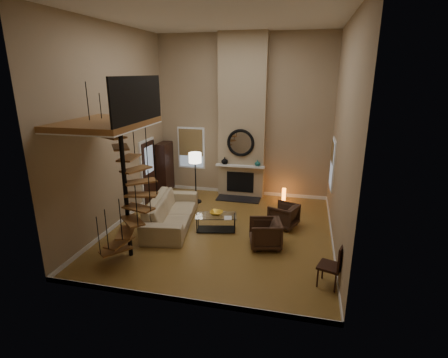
% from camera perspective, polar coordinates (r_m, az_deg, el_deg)
% --- Properties ---
extents(ground, '(6.00, 6.50, 0.01)m').
position_cam_1_polar(ground, '(9.82, -0.55, -8.53)').
color(ground, '#A67B35').
rests_on(ground, ground).
extents(back_wall, '(6.00, 0.02, 5.50)m').
position_cam_1_polar(back_wall, '(12.12, 3.16, 10.02)').
color(back_wall, tan).
rests_on(back_wall, ground).
extents(front_wall, '(6.00, 0.02, 5.50)m').
position_cam_1_polar(front_wall, '(5.94, -8.16, 2.32)').
color(front_wall, tan).
rests_on(front_wall, ground).
extents(left_wall, '(0.02, 6.50, 5.50)m').
position_cam_1_polar(left_wall, '(10.12, -17.48, 7.84)').
color(left_wall, tan).
rests_on(left_wall, ground).
extents(right_wall, '(0.02, 6.50, 5.50)m').
position_cam_1_polar(right_wall, '(8.76, 18.94, 6.36)').
color(right_wall, tan).
rests_on(right_wall, ground).
extents(ceiling, '(6.00, 6.50, 0.01)m').
position_cam_1_polar(ceiling, '(8.94, -0.65, 25.15)').
color(ceiling, silver).
rests_on(ceiling, back_wall).
extents(baseboard_back, '(6.00, 0.02, 0.12)m').
position_cam_1_polar(baseboard_back, '(12.73, 2.96, -2.09)').
color(baseboard_back, white).
rests_on(baseboard_back, ground).
extents(baseboard_front, '(6.00, 0.02, 0.12)m').
position_cam_1_polar(baseboard_front, '(7.13, -7.17, -19.05)').
color(baseboard_front, white).
rests_on(baseboard_front, ground).
extents(baseboard_left, '(0.02, 6.50, 0.12)m').
position_cam_1_polar(baseboard_left, '(10.85, -16.17, -6.30)').
color(baseboard_left, white).
rests_on(baseboard_left, ground).
extents(baseboard_right, '(0.02, 6.50, 0.12)m').
position_cam_1_polar(baseboard_right, '(9.60, 17.32, -9.59)').
color(baseboard_right, white).
rests_on(baseboard_right, ground).
extents(chimney_breast, '(1.60, 0.38, 5.50)m').
position_cam_1_polar(chimney_breast, '(11.94, 3.00, 9.91)').
color(chimney_breast, tan).
rests_on(chimney_breast, ground).
extents(hearth, '(1.50, 0.60, 0.04)m').
position_cam_1_polar(hearth, '(12.13, 2.37, -3.28)').
color(hearth, black).
rests_on(hearth, ground).
extents(firebox, '(0.95, 0.02, 0.72)m').
position_cam_1_polar(firebox, '(12.22, 2.67, -0.49)').
color(firebox, black).
rests_on(firebox, chimney_breast).
extents(mantel, '(1.70, 0.18, 0.06)m').
position_cam_1_polar(mantel, '(11.98, 2.63, 2.13)').
color(mantel, white).
rests_on(mantel, chimney_breast).
extents(mirror_frame, '(0.94, 0.10, 0.94)m').
position_cam_1_polar(mirror_frame, '(11.85, 2.74, 5.94)').
color(mirror_frame, black).
rests_on(mirror_frame, chimney_breast).
extents(mirror_disc, '(0.80, 0.01, 0.80)m').
position_cam_1_polar(mirror_disc, '(11.86, 2.75, 5.95)').
color(mirror_disc, white).
rests_on(mirror_disc, chimney_breast).
extents(vase_left, '(0.24, 0.24, 0.25)m').
position_cam_1_polar(vase_left, '(12.09, 0.11, 3.04)').
color(vase_left, black).
rests_on(vase_left, mantel).
extents(vase_right, '(0.20, 0.20, 0.21)m').
position_cam_1_polar(vase_right, '(11.89, 5.52, 2.63)').
color(vase_right, '#18554E').
rests_on(vase_right, mantel).
extents(window_back, '(1.02, 0.06, 1.52)m').
position_cam_1_polar(window_back, '(12.76, -5.40, 5.19)').
color(window_back, white).
rests_on(window_back, back_wall).
extents(window_right, '(0.06, 1.02, 1.52)m').
position_cam_1_polar(window_right, '(10.94, 17.36, 2.48)').
color(window_right, white).
rests_on(window_right, right_wall).
extents(entry_door, '(0.10, 1.05, 2.16)m').
position_cam_1_polar(entry_door, '(12.01, -12.27, 1.28)').
color(entry_door, white).
rests_on(entry_door, ground).
extents(loft, '(1.70, 2.20, 1.09)m').
position_cam_1_polar(loft, '(8.04, -18.34, 9.02)').
color(loft, '#905E2F').
rests_on(loft, left_wall).
extents(spiral_stair, '(1.47, 1.47, 4.06)m').
position_cam_1_polar(spiral_stair, '(8.23, -15.80, -0.99)').
color(spiral_stair, black).
rests_on(spiral_stair, ground).
extents(hutch, '(0.37, 0.79, 1.76)m').
position_cam_1_polar(hutch, '(12.84, -9.66, 2.00)').
color(hutch, black).
rests_on(hutch, ground).
extents(sofa, '(1.55, 2.98, 0.83)m').
position_cam_1_polar(sofa, '(10.17, -8.67, -5.34)').
color(sofa, tan).
rests_on(sofa, ground).
extents(armchair_near, '(0.94, 0.92, 0.66)m').
position_cam_1_polar(armchair_near, '(10.04, 10.10, -5.98)').
color(armchair_near, '#3D281C').
rests_on(armchair_near, ground).
extents(armchair_far, '(0.94, 0.92, 0.71)m').
position_cam_1_polar(armchair_far, '(8.93, 7.24, -8.89)').
color(armchair_far, '#3D281C').
rests_on(armchair_far, ground).
extents(coffee_table, '(1.24, 0.81, 0.44)m').
position_cam_1_polar(coffee_table, '(9.75, -1.32, -6.86)').
color(coffee_table, silver).
rests_on(coffee_table, ground).
extents(bowl, '(0.37, 0.37, 0.09)m').
position_cam_1_polar(bowl, '(9.71, -1.25, -5.60)').
color(bowl, yellow).
rests_on(bowl, coffee_table).
extents(book, '(0.26, 0.31, 0.03)m').
position_cam_1_polar(book, '(9.47, 0.51, -6.44)').
color(book, gray).
rests_on(book, coffee_table).
extents(floor_lamp, '(0.41, 0.41, 1.72)m').
position_cam_1_polar(floor_lamp, '(11.52, -4.76, 2.83)').
color(floor_lamp, black).
rests_on(floor_lamp, ground).
extents(accent_lamp, '(0.13, 0.13, 0.45)m').
position_cam_1_polar(accent_lamp, '(12.02, 9.79, -2.54)').
color(accent_lamp, orange).
rests_on(accent_lamp, ground).
extents(side_chair, '(0.57, 0.57, 0.97)m').
position_cam_1_polar(side_chair, '(7.60, 17.67, -13.12)').
color(side_chair, black).
rests_on(side_chair, ground).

